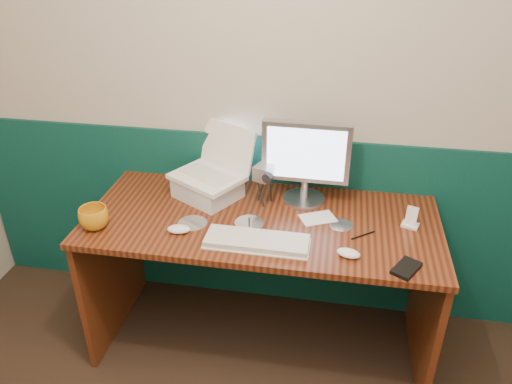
% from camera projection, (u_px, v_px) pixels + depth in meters
% --- Properties ---
extents(back_wall, '(3.50, 0.04, 2.50)m').
position_uv_depth(back_wall, '(295.00, 88.00, 2.33)').
color(back_wall, '#BAAF9E').
rests_on(back_wall, ground).
extents(wainscot, '(3.48, 0.02, 1.00)m').
position_uv_depth(wainscot, '(289.00, 224.00, 2.68)').
color(wainscot, '#073330').
rests_on(wainscot, ground).
extents(desk, '(1.60, 0.70, 0.75)m').
position_uv_depth(desk, '(261.00, 283.00, 2.45)').
color(desk, '#3C140B').
rests_on(desk, ground).
extents(laptop_riser, '(0.36, 0.34, 0.10)m').
position_uv_depth(laptop_riser, '(208.00, 188.00, 2.42)').
color(laptop_riser, silver).
rests_on(laptop_riser, desk).
extents(laptop, '(0.40, 0.37, 0.27)m').
position_uv_depth(laptop, '(206.00, 154.00, 2.33)').
color(laptop, white).
rests_on(laptop, laptop_riser).
extents(monitor, '(0.40, 0.12, 0.40)m').
position_uv_depth(monitor, '(306.00, 163.00, 2.31)').
color(monitor, '#ACABB0').
rests_on(monitor, desk).
extents(keyboard, '(0.43, 0.15, 0.02)m').
position_uv_depth(keyboard, '(257.00, 242.00, 2.08)').
color(keyboard, silver).
rests_on(keyboard, desk).
extents(mouse_right, '(0.11, 0.08, 0.03)m').
position_uv_depth(mouse_right, '(348.00, 253.00, 2.00)').
color(mouse_right, white).
rests_on(mouse_right, desk).
extents(mouse_left, '(0.11, 0.07, 0.03)m').
position_uv_depth(mouse_left, '(179.00, 229.00, 2.16)').
color(mouse_left, white).
rests_on(mouse_left, desk).
extents(mug, '(0.13, 0.13, 0.10)m').
position_uv_depth(mug, '(94.00, 218.00, 2.17)').
color(mug, orange).
rests_on(mug, desk).
extents(camcorder, '(0.13, 0.15, 0.20)m').
position_uv_depth(camcorder, '(265.00, 184.00, 2.34)').
color(camcorder, '#A2A3A7').
rests_on(camcorder, desk).
extents(cd_spindle, '(0.13, 0.13, 0.03)m').
position_uv_depth(cd_spindle, '(249.00, 225.00, 2.19)').
color(cd_spindle, '#B4BAC5').
rests_on(cd_spindle, desk).
extents(cd_loose_a, '(0.13, 0.13, 0.00)m').
position_uv_depth(cd_loose_a, '(192.00, 223.00, 2.23)').
color(cd_loose_a, '#B5BFC6').
rests_on(cd_loose_a, desk).
extents(cd_loose_b, '(0.11, 0.11, 0.00)m').
position_uv_depth(cd_loose_b, '(341.00, 225.00, 2.22)').
color(cd_loose_b, '#B0B5C0').
rests_on(cd_loose_b, desk).
extents(pen, '(0.10, 0.08, 0.01)m').
position_uv_depth(pen, '(363.00, 235.00, 2.14)').
color(pen, black).
rests_on(pen, desk).
extents(papers, '(0.19, 0.16, 0.00)m').
position_uv_depth(papers, '(318.00, 218.00, 2.26)').
color(papers, silver).
rests_on(papers, desk).
extents(dock, '(0.08, 0.07, 0.01)m').
position_uv_depth(dock, '(410.00, 225.00, 2.20)').
color(dock, white).
rests_on(dock, desk).
extents(music_player, '(0.05, 0.04, 0.08)m').
position_uv_depth(music_player, '(412.00, 216.00, 2.18)').
color(music_player, white).
rests_on(music_player, dock).
extents(pda, '(0.13, 0.15, 0.02)m').
position_uv_depth(pda, '(406.00, 268.00, 1.93)').
color(pda, black).
rests_on(pda, desk).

